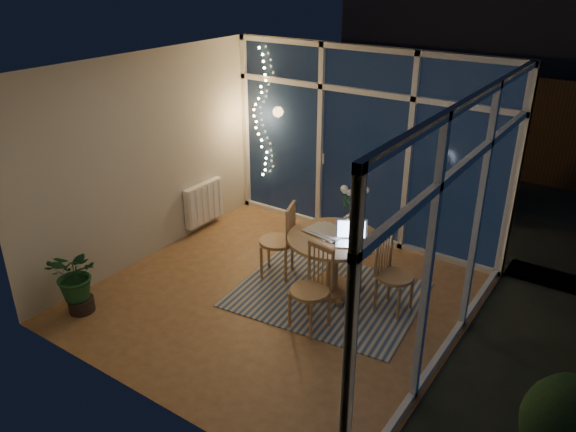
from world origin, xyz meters
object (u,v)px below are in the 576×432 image
at_px(chair_right, 395,275).
at_px(flower_vase, 352,219).
at_px(dining_table, 333,265).
at_px(laptop, 352,233).
at_px(chair_front, 310,289).
at_px(potted_plant, 77,281).
at_px(chair_left, 277,240).

xyz_separation_m(chair_right, flower_vase, (-0.71, 0.30, 0.37)).
bearing_deg(dining_table, laptop, -9.48).
distance_m(dining_table, laptop, 0.55).
bearing_deg(flower_vase, chair_right, -22.90).
bearing_deg(chair_front, potted_plant, -143.64).
bearing_deg(flower_vase, potted_plant, -133.27).
relative_size(chair_right, laptop, 2.60).
bearing_deg(potted_plant, dining_table, 42.54).
bearing_deg(flower_vase, dining_table, -97.12).
relative_size(chair_left, chair_front, 1.04).
relative_size(laptop, flower_vase, 1.66).
xyz_separation_m(chair_left, chair_right, (1.51, 0.10, -0.03)).
distance_m(laptop, flower_vase, 0.44).
relative_size(dining_table, chair_left, 1.09).
xyz_separation_m(dining_table, flower_vase, (0.04, 0.35, 0.46)).
height_order(chair_right, potted_plant, chair_right).
distance_m(chair_left, chair_right, 1.51).
bearing_deg(potted_plant, chair_left, 54.48).
xyz_separation_m(chair_left, flower_vase, (0.80, 0.40, 0.34)).
bearing_deg(chair_front, dining_table, 110.63).
height_order(dining_table, laptop, laptop).
relative_size(laptop, potted_plant, 0.46).
bearing_deg(laptop, chair_left, 151.80).
distance_m(chair_left, laptop, 1.06).
bearing_deg(chair_left, flower_vase, 97.19).
relative_size(chair_front, laptop, 2.67).
distance_m(dining_table, chair_front, 0.77).
relative_size(dining_table, potted_plant, 1.38).
xyz_separation_m(dining_table, potted_plant, (-2.09, -1.92, 0.02)).
bearing_deg(chair_right, laptop, 105.54).
bearing_deg(laptop, chair_front, -125.69).
xyz_separation_m(chair_right, chair_front, (-0.60, -0.79, 0.01)).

